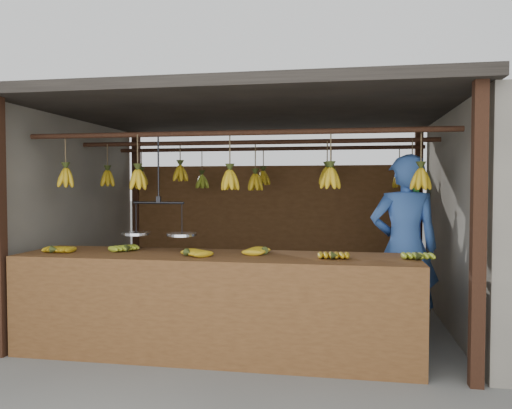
# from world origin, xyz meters

# --- Properties ---
(ground) EXTENTS (80.00, 80.00, 0.00)m
(ground) POSITION_xyz_m (0.00, 0.00, 0.00)
(ground) COLOR #5B5B57
(stall) EXTENTS (4.30, 3.30, 2.40)m
(stall) POSITION_xyz_m (0.00, 0.33, 1.97)
(stall) COLOR black
(stall) RESTS_ON ground
(counter) EXTENTS (3.64, 0.81, 0.96)m
(counter) POSITION_xyz_m (-0.13, -1.24, 0.71)
(counter) COLOR brown
(counter) RESTS_ON ground
(hanging_bananas) EXTENTS (3.59, 2.21, 0.40)m
(hanging_bananas) POSITION_xyz_m (-0.00, 0.01, 1.60)
(hanging_bananas) COLOR #B48C13
(hanging_bananas) RESTS_ON ground
(balance_scale) EXTENTS (0.74, 0.30, 0.95)m
(balance_scale) POSITION_xyz_m (-0.70, -1.00, 1.12)
(balance_scale) COLOR black
(balance_scale) RESTS_ON ground
(vendor) EXTENTS (0.71, 0.50, 1.82)m
(vendor) POSITION_xyz_m (1.60, -0.41, 0.91)
(vendor) COLOR #3359A5
(vendor) RESTS_ON ground
(bag_bundles) EXTENTS (0.08, 0.26, 1.29)m
(bag_bundles) POSITION_xyz_m (1.94, 1.35, 0.99)
(bag_bundles) COLOR #199926
(bag_bundles) RESTS_ON ground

